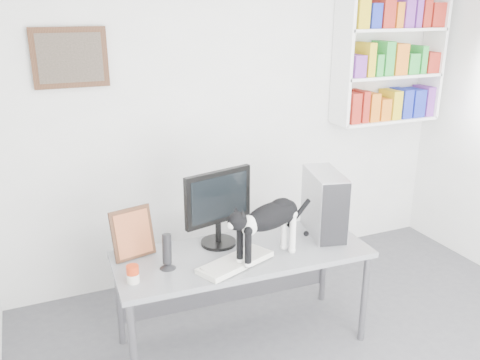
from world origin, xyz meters
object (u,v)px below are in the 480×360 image
Objects in this scene: speaker at (167,251)px; leaning_print at (132,232)px; bookshelf at (390,53)px; keyboard at (235,262)px; desk at (243,298)px; soup_can at (133,274)px; pc_tower at (324,203)px; cat at (269,231)px; monitor at (218,208)px.

leaning_print is (-0.16, 0.24, 0.05)m from speaker.
bookshelf is 2.45× the size of keyboard.
soup_can reaches higher than desk.
soup_can is (-0.23, -0.08, -0.06)m from speaker.
desk is 0.86m from soup_can.
speaker is (-0.51, -0.02, 0.47)m from desk.
pc_tower is (0.76, 0.19, 0.21)m from keyboard.
soup_can is at bearing 158.03° from cat.
bookshelf reaches higher than speaker.
desk is 0.70m from speaker.
desk is at bearing -153.02° from bookshelf.
speaker reaches higher than soup_can.
soup_can is (-0.75, -0.10, 0.40)m from desk.
pc_tower is 1.92× the size of speaker.
pc_tower is at bearing 27.88° from speaker.
leaning_print is 0.53× the size of cat.
speaker is at bearing 19.84° from soup_can.
pc_tower reaches higher than leaning_print.
keyboard is 0.69m from leaning_print.
bookshelf is at bearing 3.00° from leaning_print.
bookshelf is 2.55m from desk.
desk is at bearing -161.83° from pc_tower.
soup_can is 0.17× the size of cat.
keyboard is at bearing -125.51° from desk.
bookshelf is at bearing 21.81° from soup_can.
speaker is at bearing 141.46° from keyboard.
leaning_print is 3.14× the size of soup_can.
bookshelf is 2.99m from soup_can.
leaning_print reaches higher than keyboard.
bookshelf is 2.25m from cat.
desk is 4.91× the size of leaning_print.
soup_can is at bearing -158.19° from bookshelf.
bookshelf reaches higher than keyboard.
leaning_print is (-0.56, 0.37, 0.15)m from keyboard.
speaker is at bearing -69.50° from leaning_print.
speaker is 2.17× the size of soup_can.
speaker is (-1.16, -0.07, -0.11)m from pc_tower.
monitor is 1.18× the size of pc_tower.
pc_tower reaches higher than speaker.
leaning_print is at bearing -164.23° from bookshelf.
desk is 0.41m from keyboard.
speaker reaches higher than desk.
cat is (0.11, -0.15, 0.55)m from desk.
monitor reaches higher than keyboard.
monitor is 0.48m from speaker.
monitor is at bearing -17.76° from leaning_print.
cat is at bearing -3.55° from soup_can.
pc_tower is 0.71× the size of cat.
monitor is 1.57× the size of leaning_print.
keyboard is 4.64× the size of soup_can.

